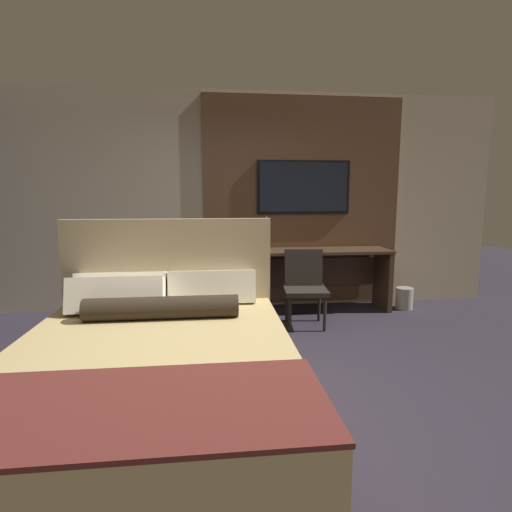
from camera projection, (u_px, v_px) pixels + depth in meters
The scene contains 9 objects.
ground_plane at pixel (247, 403), 2.88m from camera, with size 16.00×16.00×0.00m, color #28232D.
wall_back_tv_panel at pixel (240, 202), 5.23m from camera, with size 7.20×0.09×2.80m.
bed at pixel (155, 373), 2.59m from camera, with size 1.79×2.27×1.28m.
desk at pixel (306, 268), 5.17m from camera, with size 2.12×0.55×0.80m.
tv at pixel (304, 187), 5.23m from camera, with size 1.23×0.04×0.69m.
desk_chair at pixel (304, 281), 4.59m from camera, with size 0.52×0.52×0.86m.
vase_tall at pixel (266, 232), 5.02m from camera, with size 0.10×0.10×0.45m.
vase_short at pixel (243, 241), 5.01m from camera, with size 0.08×0.08×0.25m.
waste_bin at pixel (404, 298), 5.26m from camera, with size 0.22×0.22×0.28m.
Camera 1 is at (-0.24, -2.68, 1.49)m, focal length 28.00 mm.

